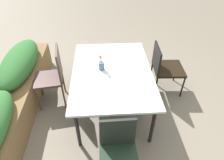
{
  "coord_description": "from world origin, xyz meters",
  "views": [
    {
      "loc": [
        -2.22,
        0.21,
        2.43
      ],
      "look_at": [
        0.1,
        0.07,
        0.54
      ],
      "focal_mm": 31.66,
      "sensor_mm": 36.0,
      "label": 1
    }
  ],
  "objects_px": {
    "chair_near_right": "(164,66)",
    "planter_box": "(10,101)",
    "dining_table": "(112,74)",
    "chair_far_side": "(53,74)",
    "flower_vase": "(102,64)",
    "chair_end_left": "(119,151)"
  },
  "relations": [
    {
      "from": "chair_far_side",
      "to": "flower_vase",
      "type": "bearing_deg",
      "value": -108.55
    },
    {
      "from": "chair_near_right",
      "to": "flower_vase",
      "type": "bearing_deg",
      "value": -70.39
    },
    {
      "from": "chair_near_right",
      "to": "planter_box",
      "type": "bearing_deg",
      "value": -73.96
    },
    {
      "from": "chair_end_left",
      "to": "chair_far_side",
      "type": "xyz_separation_m",
      "value": [
        1.37,
        0.91,
        0.03
      ]
    },
    {
      "from": "dining_table",
      "to": "chair_far_side",
      "type": "relative_size",
      "value": 1.67
    },
    {
      "from": "chair_end_left",
      "to": "chair_far_side",
      "type": "distance_m",
      "value": 1.64
    },
    {
      "from": "chair_far_side",
      "to": "chair_near_right",
      "type": "height_order",
      "value": "chair_far_side"
    },
    {
      "from": "chair_near_right",
      "to": "planter_box",
      "type": "relative_size",
      "value": 0.28
    },
    {
      "from": "planter_box",
      "to": "dining_table",
      "type": "bearing_deg",
      "value": -82.56
    },
    {
      "from": "dining_table",
      "to": "chair_near_right",
      "type": "relative_size",
      "value": 1.91
    },
    {
      "from": "chair_far_side",
      "to": "planter_box",
      "type": "height_order",
      "value": "chair_far_side"
    },
    {
      "from": "dining_table",
      "to": "chair_end_left",
      "type": "bearing_deg",
      "value": 179.94
    },
    {
      "from": "dining_table",
      "to": "chair_far_side",
      "type": "height_order",
      "value": "chair_far_side"
    },
    {
      "from": "chair_near_right",
      "to": "dining_table",
      "type": "bearing_deg",
      "value": -64.99
    },
    {
      "from": "chair_far_side",
      "to": "chair_near_right",
      "type": "relative_size",
      "value": 1.14
    },
    {
      "from": "chair_end_left",
      "to": "planter_box",
      "type": "distance_m",
      "value": 1.8
    },
    {
      "from": "flower_vase",
      "to": "planter_box",
      "type": "distance_m",
      "value": 1.44
    },
    {
      "from": "chair_end_left",
      "to": "chair_near_right",
      "type": "bearing_deg",
      "value": -121.66
    },
    {
      "from": "chair_end_left",
      "to": "planter_box",
      "type": "relative_size",
      "value": 0.28
    },
    {
      "from": "chair_near_right",
      "to": "planter_box",
      "type": "xyz_separation_m",
      "value": [
        -0.57,
        2.42,
        -0.12
      ]
    },
    {
      "from": "chair_end_left",
      "to": "planter_box",
      "type": "height_order",
      "value": "chair_end_left"
    },
    {
      "from": "dining_table",
      "to": "planter_box",
      "type": "relative_size",
      "value": 0.53
    }
  ]
}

